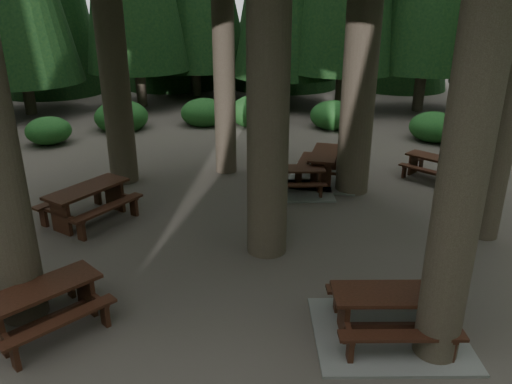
% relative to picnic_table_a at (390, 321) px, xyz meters
% --- Properties ---
extents(ground, '(80.00, 80.00, 0.00)m').
position_rel_picnic_table_a_xyz_m(ground, '(-3.32, 2.21, -0.28)').
color(ground, '#4A413C').
rests_on(ground, ground).
extents(picnic_table_a, '(2.81, 2.50, 0.82)m').
position_rel_picnic_table_a_xyz_m(picnic_table_a, '(0.00, 0.00, 0.00)').
color(picnic_table_a, gray).
rests_on(picnic_table_a, ground).
extents(picnic_table_b, '(2.21, 2.44, 0.87)m').
position_rel_picnic_table_a_xyz_m(picnic_table_b, '(-7.02, 2.90, 0.29)').
color(picnic_table_b, black).
rests_on(picnic_table_b, ground).
extents(picnic_table_c, '(2.41, 2.15, 0.70)m').
position_rel_picnic_table_a_xyz_m(picnic_table_c, '(-2.46, 5.94, -0.06)').
color(picnic_table_c, gray).
rests_on(picnic_table_c, ground).
extents(picnic_table_d, '(2.00, 1.90, 0.68)m').
position_rel_picnic_table_a_xyz_m(picnic_table_d, '(1.37, 7.93, 0.17)').
color(picnic_table_d, black).
rests_on(picnic_table_d, ground).
extents(picnic_table_e, '(2.21, 2.33, 0.79)m').
position_rel_picnic_table_a_xyz_m(picnic_table_e, '(-5.50, -1.09, 0.24)').
color(picnic_table_e, black).
rests_on(picnic_table_e, ground).
extents(picnic_table_f, '(2.08, 2.49, 0.83)m').
position_rel_picnic_table_a_xyz_m(picnic_table_f, '(-1.78, 7.17, 0.01)').
color(picnic_table_f, gray).
rests_on(picnic_table_f, ground).
extents(shrub_ring, '(23.86, 24.64, 1.49)m').
position_rel_picnic_table_a_xyz_m(shrub_ring, '(-2.62, 2.96, 0.12)').
color(shrub_ring, '#216126').
rests_on(shrub_ring, ground).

